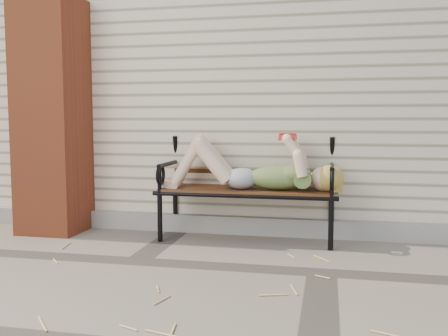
# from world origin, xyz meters

# --- Properties ---
(ground) EXTENTS (80.00, 80.00, 0.00)m
(ground) POSITION_xyz_m (0.00, 0.00, 0.00)
(ground) COLOR #786B5C
(ground) RESTS_ON ground
(house_wall) EXTENTS (8.00, 4.00, 3.00)m
(house_wall) POSITION_xyz_m (0.00, 3.00, 1.50)
(house_wall) COLOR beige
(house_wall) RESTS_ON ground
(foundation_strip) EXTENTS (8.00, 0.10, 0.15)m
(foundation_strip) POSITION_xyz_m (0.00, 0.97, 0.07)
(foundation_strip) COLOR gray
(foundation_strip) RESTS_ON ground
(brick_pillar) EXTENTS (0.50, 0.50, 2.00)m
(brick_pillar) POSITION_xyz_m (-2.30, 0.75, 1.00)
(brick_pillar) COLOR #AF4A27
(brick_pillar) RESTS_ON ground
(garden_bench) EXTENTS (1.51, 0.60, 0.98)m
(garden_bench) POSITION_xyz_m (-0.61, 0.87, 0.55)
(garden_bench) COLOR black
(garden_bench) RESTS_ON ground
(reading_woman) EXTENTS (1.43, 0.32, 0.45)m
(reading_woman) POSITION_xyz_m (-0.60, 0.75, 0.58)
(reading_woman) COLOR #093742
(reading_woman) RESTS_ON ground
(straw_scatter) EXTENTS (2.62, 1.54, 0.01)m
(straw_scatter) POSITION_xyz_m (-1.14, -0.47, 0.01)
(straw_scatter) COLOR #E7C071
(straw_scatter) RESTS_ON ground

